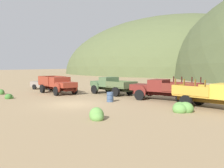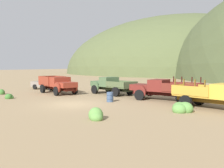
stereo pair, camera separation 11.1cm
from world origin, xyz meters
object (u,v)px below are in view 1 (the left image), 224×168
(truck_weathered_green, at_px, (109,85))
(oil_drum_spare, at_px, (110,97))
(truck_rust_red, at_px, (59,85))
(truck_oxblood, at_px, (160,89))
(car_primer_gray, at_px, (48,83))
(truck_faded_yellow, at_px, (223,96))

(truck_weathered_green, relative_size, oil_drum_spare, 6.96)
(truck_rust_red, relative_size, truck_oxblood, 0.96)
(car_primer_gray, relative_size, truck_rust_red, 0.79)
(truck_oxblood, bearing_deg, car_primer_gray, -4.50)
(car_primer_gray, distance_m, oil_drum_spare, 13.90)
(car_primer_gray, xyz_separation_m, truck_faded_yellow, (22.01, -3.53, 0.18))
(truck_faded_yellow, bearing_deg, truck_oxblood, 170.25)
(car_primer_gray, bearing_deg, truck_rust_red, -32.41)
(truck_weathered_green, bearing_deg, truck_oxblood, -178.53)
(truck_rust_red, bearing_deg, oil_drum_spare, 3.92)
(car_primer_gray, distance_m, truck_weathered_green, 9.68)
(car_primer_gray, bearing_deg, oil_drum_spare, -22.81)
(truck_rust_red, distance_m, truck_faded_yellow, 17.10)
(car_primer_gray, height_order, truck_faded_yellow, truck_faded_yellow)
(truck_weathered_green, relative_size, truck_faded_yellow, 0.92)
(truck_oxblood, height_order, oil_drum_spare, truck_oxblood)
(truck_weathered_green, distance_m, oil_drum_spare, 5.95)
(car_primer_gray, distance_m, truck_oxblood, 16.33)
(oil_drum_spare, bearing_deg, car_primer_gray, 160.64)
(truck_rust_red, bearing_deg, car_primer_gray, 167.88)
(truck_faded_yellow, bearing_deg, oil_drum_spare, -160.42)
(truck_rust_red, distance_m, oil_drum_spare, 8.40)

